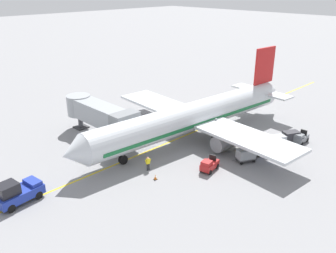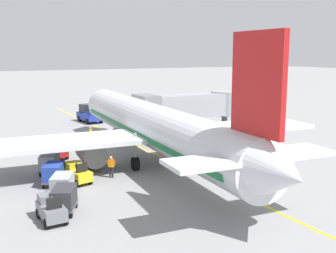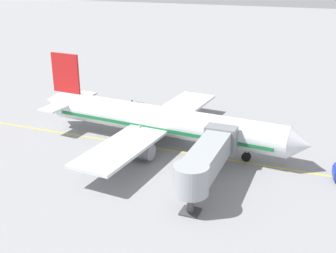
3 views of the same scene
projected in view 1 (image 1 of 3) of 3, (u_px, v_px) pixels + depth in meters
The scene contains 15 objects.
ground_plane at pixel (187, 135), 49.54m from camera, with size 400.00×400.00×0.00m, color gray.
gate_lead_in_line at pixel (187, 135), 49.54m from camera, with size 0.24×80.00×0.01m, color gold.
parked_airliner at pixel (194, 116), 47.38m from camera, with size 30.32×37.35×10.63m.
jet_bridge at pixel (99, 114), 47.46m from camera, with size 13.19×3.50×4.98m.
pushback_tractor at pixel (17, 192), 34.06m from camera, with size 2.69×4.62×2.40m.
baggage_tug_lead at pixel (301, 138), 46.86m from camera, with size 1.36×2.54×1.62m.
baggage_tug_trailing at pixel (252, 145), 44.96m from camera, with size 1.75×2.70×1.62m.
baggage_tug_spare at pixel (209, 165), 40.01m from camera, with size 1.68×2.68×1.62m.
baggage_cart_front at pixel (246, 154), 41.91m from camera, with size 2.13×2.91×1.58m.
baggage_cart_second_in_train at pixel (263, 147), 43.66m from camera, with size 2.13×2.91×1.58m.
baggage_cart_third_in_train at pixel (277, 140), 45.54m from camera, with size 2.13×2.91×1.58m.
baggage_cart_tail_end at pixel (291, 136), 46.87m from camera, with size 2.13×2.91×1.58m.
ground_crew_wing_walker at pixel (148, 163), 39.92m from camera, with size 0.34×0.72×1.69m.
ground_crew_loader at pixel (235, 137), 46.65m from camera, with size 0.64×0.50×1.69m.
safety_cone_nose_left at pixel (155, 177), 38.33m from camera, with size 0.36×0.36×0.59m.
Camera 1 is at (-30.46, 33.81, 19.80)m, focal length 38.14 mm.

